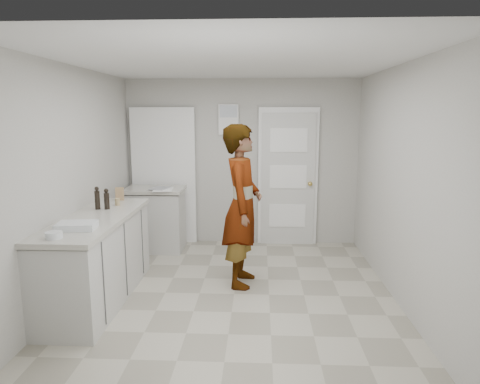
{
  "coord_description": "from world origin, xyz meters",
  "views": [
    {
      "loc": [
        0.28,
        -4.48,
        1.99
      ],
      "look_at": [
        0.05,
        0.4,
        1.09
      ],
      "focal_mm": 32.0,
      "sensor_mm": 36.0,
      "label": 1
    }
  ],
  "objects_px": {
    "cake_mix_box": "(120,194)",
    "oil_cruet_b": "(97,198)",
    "baking_dish": "(77,226)",
    "oil_cruet_a": "(107,199)",
    "spice_jar": "(117,202)",
    "egg_bowl": "(54,235)",
    "person": "(242,206)"
  },
  "relations": [
    {
      "from": "cake_mix_box",
      "to": "oil_cruet_b",
      "type": "distance_m",
      "value": 0.52
    },
    {
      "from": "cake_mix_box",
      "to": "baking_dish",
      "type": "height_order",
      "value": "cake_mix_box"
    },
    {
      "from": "oil_cruet_a",
      "to": "baking_dish",
      "type": "distance_m",
      "value": 0.85
    },
    {
      "from": "cake_mix_box",
      "to": "oil_cruet_b",
      "type": "relative_size",
      "value": 0.62
    },
    {
      "from": "spice_jar",
      "to": "oil_cruet_a",
      "type": "bearing_deg",
      "value": -104.1
    },
    {
      "from": "oil_cruet_b",
      "to": "baking_dish",
      "type": "distance_m",
      "value": 0.85
    },
    {
      "from": "spice_jar",
      "to": "egg_bowl",
      "type": "bearing_deg",
      "value": -94.5
    },
    {
      "from": "oil_cruet_a",
      "to": "person",
      "type": "bearing_deg",
      "value": 6.89
    },
    {
      "from": "person",
      "to": "baking_dish",
      "type": "bearing_deg",
      "value": 129.17
    },
    {
      "from": "person",
      "to": "baking_dish",
      "type": "height_order",
      "value": "person"
    },
    {
      "from": "oil_cruet_a",
      "to": "baking_dish",
      "type": "xyz_separation_m",
      "value": [
        0.01,
        -0.84,
        -0.08
      ]
    },
    {
      "from": "cake_mix_box",
      "to": "egg_bowl",
      "type": "bearing_deg",
      "value": -100.17
    },
    {
      "from": "oil_cruet_a",
      "to": "egg_bowl",
      "type": "xyz_separation_m",
      "value": [
        -0.06,
        -1.15,
        -0.09
      ]
    },
    {
      "from": "oil_cruet_a",
      "to": "oil_cruet_b",
      "type": "xyz_separation_m",
      "value": [
        -0.1,
        -0.01,
        0.01
      ]
    },
    {
      "from": "person",
      "to": "spice_jar",
      "type": "bearing_deg",
      "value": 94.15
    },
    {
      "from": "cake_mix_box",
      "to": "spice_jar",
      "type": "xyz_separation_m",
      "value": [
        0.07,
        -0.3,
        -0.04
      ]
    },
    {
      "from": "person",
      "to": "oil_cruet_b",
      "type": "relative_size",
      "value": 7.22
    },
    {
      "from": "person",
      "to": "oil_cruet_a",
      "type": "height_order",
      "value": "person"
    },
    {
      "from": "oil_cruet_a",
      "to": "oil_cruet_b",
      "type": "bearing_deg",
      "value": -175.85
    },
    {
      "from": "person",
      "to": "spice_jar",
      "type": "height_order",
      "value": "person"
    },
    {
      "from": "oil_cruet_a",
      "to": "oil_cruet_b",
      "type": "height_order",
      "value": "oil_cruet_b"
    },
    {
      "from": "person",
      "to": "oil_cruet_a",
      "type": "xyz_separation_m",
      "value": [
        -1.52,
        -0.18,
        0.1
      ]
    },
    {
      "from": "egg_bowl",
      "to": "oil_cruet_b",
      "type": "bearing_deg",
      "value": 92.43
    },
    {
      "from": "oil_cruet_b",
      "to": "egg_bowl",
      "type": "relative_size",
      "value": 1.79
    },
    {
      "from": "person",
      "to": "baking_dish",
      "type": "distance_m",
      "value": 1.82
    },
    {
      "from": "person",
      "to": "egg_bowl",
      "type": "bearing_deg",
      "value": 135.13
    },
    {
      "from": "cake_mix_box",
      "to": "oil_cruet_b",
      "type": "height_order",
      "value": "oil_cruet_b"
    },
    {
      "from": "cake_mix_box",
      "to": "egg_bowl",
      "type": "xyz_separation_m",
      "value": [
        -0.04,
        -1.65,
        -0.05
      ]
    },
    {
      "from": "spice_jar",
      "to": "baking_dish",
      "type": "height_order",
      "value": "spice_jar"
    },
    {
      "from": "cake_mix_box",
      "to": "spice_jar",
      "type": "bearing_deg",
      "value": -85.9
    },
    {
      "from": "person",
      "to": "egg_bowl",
      "type": "xyz_separation_m",
      "value": [
        -1.57,
        -1.33,
        0.02
      ]
    },
    {
      "from": "egg_bowl",
      "to": "spice_jar",
      "type": "bearing_deg",
      "value": 85.5
    }
  ]
}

